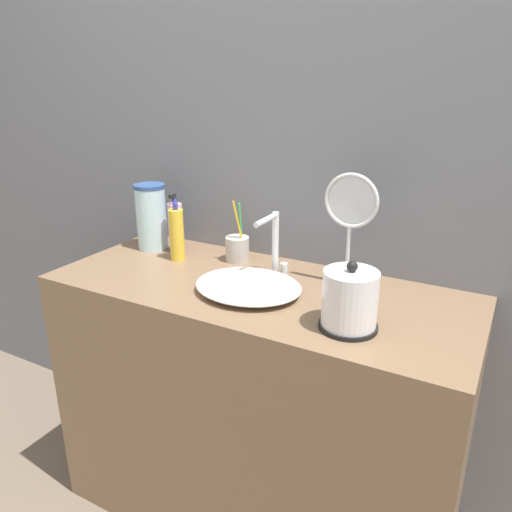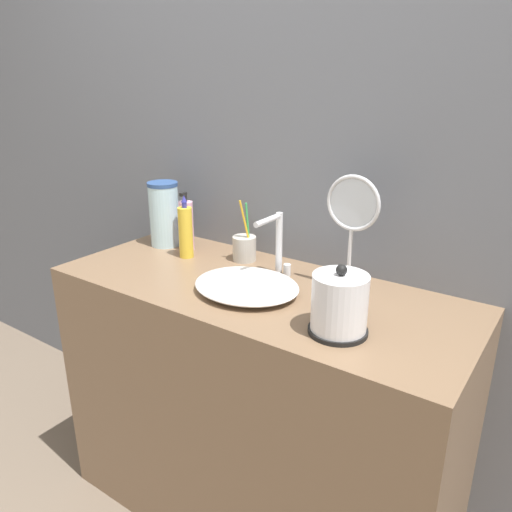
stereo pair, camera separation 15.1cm
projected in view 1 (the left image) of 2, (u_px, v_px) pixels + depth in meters
The scene contains 10 objects.
wall_back at pixel (299, 145), 1.65m from camera, with size 6.00×0.04×2.60m.
vanity_counter at pixel (256, 408), 1.70m from camera, with size 1.32×0.55×0.90m.
sink_basin at pixel (247, 285), 1.50m from camera, with size 0.33×0.28×0.04m.
faucet at pixel (274, 241), 1.60m from camera, with size 0.06×0.14×0.21m.
electric_kettle at pixel (350, 302), 1.26m from camera, with size 0.15×0.15×0.19m.
toothbrush_cup at pixel (237, 248), 1.74m from camera, with size 0.08×0.08×0.22m.
lotion_bottle at pixel (176, 228), 1.81m from camera, with size 0.05×0.05×0.22m.
shampoo_bottle at pixel (177, 234), 1.74m from camera, with size 0.05×0.05×0.23m.
vanity_mirror at pixel (350, 223), 1.49m from camera, with size 0.17×0.12×0.35m.
water_pitcher at pixel (151, 217), 1.84m from camera, with size 0.11×0.11×0.24m.
Camera 1 is at (0.68, -0.97, 1.52)m, focal length 35.00 mm.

